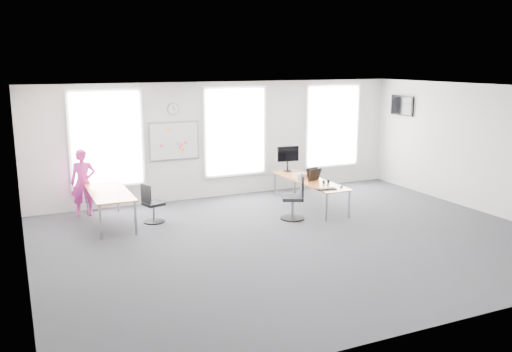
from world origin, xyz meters
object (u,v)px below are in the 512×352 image
monitor (288,156)px  desk_right (310,181)px  keyboard (326,189)px  chair_left (152,206)px  headphones (326,182)px  desk_left (109,194)px  person (83,183)px  chair_right (295,200)px

monitor → desk_right: bearing=-83.8°
desk_right → keyboard: (-0.17, -1.06, 0.05)m
chair_left → headphones: (4.02, -0.73, 0.32)m
keyboard → desk_left: bearing=177.2°
chair_left → headphones: chair_left is taller
desk_right → desk_left: (-4.75, 0.43, 0.07)m
chair_left → keyboard: chair_left is taller
person → headphones: 5.65m
desk_left → headphones: (4.89, -0.97, 0.02)m
desk_left → chair_left: bearing=-15.7°
desk_right → desk_left: bearing=174.8°
chair_left → person: bearing=28.9°
headphones → monitor: (-0.14, 1.68, 0.36)m
chair_right → chair_left: bearing=-84.9°
chair_left → monitor: monitor is taller
keyboard → headphones: headphones is taller
chair_right → keyboard: bearing=99.2°
chair_right → headphones: size_ratio=6.28×
chair_right → headphones: chair_right is taller
desk_right → person: bearing=164.5°
chair_right → headphones: 1.09m
chair_right → chair_left: chair_right is taller
desk_left → monitor: (4.74, 0.71, 0.38)m
chair_right → headphones: (1.00, 0.33, 0.26)m
desk_right → chair_left: (-3.89, 0.19, -0.23)m
desk_left → chair_left: (0.86, -0.24, -0.30)m
desk_right → chair_left: chair_left is taller
desk_left → chair_left: 0.94m
chair_left → desk_right: bearing=-109.5°
chair_left → monitor: size_ratio=1.31×
desk_right → chair_left: size_ratio=3.08×
desk_left → desk_right: bearing=-5.2°
chair_left → person: person is taller
chair_right → chair_left: (-3.02, 1.06, -0.06)m
chair_left → keyboard: 3.94m
desk_right → chair_left: bearing=177.2°
chair_right → monitor: size_ratio=1.52×
chair_left → keyboard: bearing=-125.3°
chair_right → desk_right: bearing=159.5°
headphones → desk_left: bearing=158.8°
monitor → person: bearing=-177.6°
keyboard → headphones: (0.30, 0.52, 0.03)m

